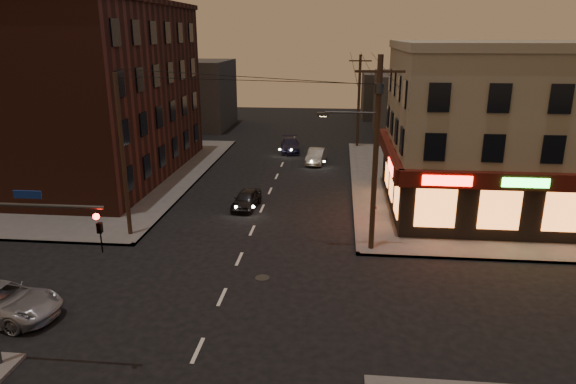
# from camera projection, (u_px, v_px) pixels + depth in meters

# --- Properties ---
(ground) EXTENTS (120.00, 120.00, 0.00)m
(ground) POSITION_uv_depth(u_px,v_px,m) (222.00, 297.00, 22.57)
(ground) COLOR black
(ground) RESTS_ON ground
(sidewalk_ne) EXTENTS (24.00, 28.00, 0.15)m
(sidewalk_ne) POSITION_uv_depth(u_px,v_px,m) (510.00, 185.00, 38.90)
(sidewalk_ne) COLOR #514F4C
(sidewalk_ne) RESTS_ON ground
(sidewalk_nw) EXTENTS (24.00, 28.00, 0.15)m
(sidewalk_nw) POSITION_uv_depth(u_px,v_px,m) (59.00, 173.00, 42.32)
(sidewalk_nw) COLOR #514F4C
(sidewalk_nw) RESTS_ON ground
(pizza_building) EXTENTS (15.85, 12.85, 10.50)m
(pizza_building) POSITION_uv_depth(u_px,v_px,m) (515.00, 129.00, 32.24)
(pizza_building) COLOR gray
(pizza_building) RESTS_ON sidewalk_ne
(brick_apartment) EXTENTS (12.00, 20.00, 13.00)m
(brick_apartment) POSITION_uv_depth(u_px,v_px,m) (90.00, 93.00, 40.04)
(brick_apartment) COLOR #401D14
(brick_apartment) RESTS_ON sidewalk_nw
(bg_building_ne_a) EXTENTS (10.00, 12.00, 7.00)m
(bg_building_ne_a) POSITION_uv_depth(u_px,v_px,m) (423.00, 106.00, 56.32)
(bg_building_ne_a) COLOR #3F3D3A
(bg_building_ne_a) RESTS_ON ground
(bg_building_nw) EXTENTS (9.00, 10.00, 8.00)m
(bg_building_nw) POSITION_uv_depth(u_px,v_px,m) (192.00, 94.00, 62.54)
(bg_building_nw) COLOR #3F3D3A
(bg_building_nw) RESTS_ON ground
(bg_building_ne_b) EXTENTS (8.00, 8.00, 6.00)m
(bg_building_ne_b) POSITION_uv_depth(u_px,v_px,m) (392.00, 95.00, 69.96)
(bg_building_ne_b) COLOR #3F3D3A
(bg_building_ne_b) RESTS_ON ground
(utility_pole_main) EXTENTS (4.20, 0.44, 10.00)m
(utility_pole_main) POSITION_uv_depth(u_px,v_px,m) (374.00, 145.00, 25.74)
(utility_pole_main) COLOR #382619
(utility_pole_main) RESTS_ON sidewalk_ne
(utility_pole_far) EXTENTS (0.26, 0.26, 9.00)m
(utility_pole_far) POSITION_uv_depth(u_px,v_px,m) (359.00, 101.00, 50.96)
(utility_pole_far) COLOR #382619
(utility_pole_far) RESTS_ON sidewalk_ne
(utility_pole_west) EXTENTS (0.24, 0.24, 9.00)m
(utility_pole_west) POSITION_uv_depth(u_px,v_px,m) (123.00, 157.00, 28.02)
(utility_pole_west) COLOR #382619
(utility_pole_west) RESTS_ON sidewalk_nw
(traffic_signal) EXTENTS (4.49, 0.32, 6.47)m
(traffic_signal) POSITION_uv_depth(u_px,v_px,m) (9.00, 258.00, 16.54)
(traffic_signal) COLOR #333538
(traffic_signal) RESTS_ON ground
(sedan_near) EXTENTS (1.80, 3.66, 1.20)m
(sedan_near) POSITION_uv_depth(u_px,v_px,m) (246.00, 199.00, 33.96)
(sedan_near) COLOR black
(sedan_near) RESTS_ON ground
(sedan_mid) EXTENTS (1.84, 4.10, 1.31)m
(sedan_mid) POSITION_uv_depth(u_px,v_px,m) (316.00, 156.00, 45.63)
(sedan_mid) COLOR gray
(sedan_mid) RESTS_ON ground
(sedan_far) EXTENTS (2.28, 4.58, 1.28)m
(sedan_far) POSITION_uv_depth(u_px,v_px,m) (290.00, 145.00, 50.20)
(sedan_far) COLOR #1C1B36
(sedan_far) RESTS_ON ground
(fire_hydrant) EXTENTS (0.37, 0.37, 0.85)m
(fire_hydrant) POSITION_uv_depth(u_px,v_px,m) (374.00, 208.00, 32.21)
(fire_hydrant) COLOR maroon
(fire_hydrant) RESTS_ON sidewalk_ne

